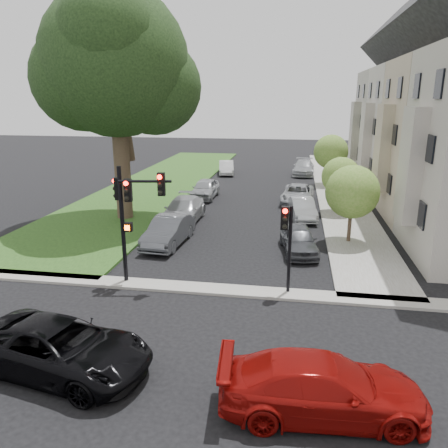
% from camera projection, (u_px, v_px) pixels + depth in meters
% --- Properties ---
extents(ground, '(140.00, 140.00, 0.00)m').
position_uv_depth(ground, '(202.00, 313.00, 16.10)').
color(ground, black).
rests_on(ground, ground).
extents(grass_strip, '(8.00, 44.00, 0.12)m').
position_uv_depth(grass_strip, '(161.00, 183.00, 40.22)').
color(grass_strip, '#1F3D16').
rests_on(grass_strip, ground).
extents(sidewalk_right, '(3.50, 44.00, 0.12)m').
position_uv_depth(sidewalk_right, '(336.00, 188.00, 37.77)').
color(sidewalk_right, gray).
rests_on(sidewalk_right, ground).
extents(sidewalk_cross, '(60.00, 1.00, 0.12)m').
position_uv_depth(sidewalk_cross, '(212.00, 289.00, 17.98)').
color(sidewalk_cross, gray).
rests_on(sidewalk_cross, ground).
extents(house_c, '(7.70, 7.55, 15.97)m').
position_uv_depth(house_c, '(419.00, 107.00, 34.01)').
color(house_c, '#A89C8E').
rests_on(house_c, ground).
extents(house_d, '(7.70, 7.55, 15.97)m').
position_uv_depth(house_d, '(398.00, 105.00, 41.11)').
color(house_d, gray).
rests_on(house_d, ground).
extents(eucalyptus, '(9.94, 9.02, 14.07)m').
position_uv_depth(eucalyptus, '(114.00, 63.00, 25.94)').
color(eucalyptus, '#342B1D').
rests_on(eucalyptus, ground).
extents(small_tree_a, '(2.84, 2.84, 4.26)m').
position_uv_depth(small_tree_a, '(352.00, 192.00, 23.11)').
color(small_tree_a, '#342B1D').
rests_on(small_tree_a, ground).
extents(small_tree_b, '(2.57, 2.57, 3.86)m').
position_uv_depth(small_tree_b, '(341.00, 176.00, 29.22)').
color(small_tree_b, '#342B1D').
rests_on(small_tree_b, ground).
extents(small_tree_c, '(3.02, 3.02, 4.53)m').
position_uv_depth(small_tree_c, '(331.00, 152.00, 38.51)').
color(small_tree_c, '#342B1D').
rests_on(small_tree_c, ground).
extents(traffic_signal_main, '(2.46, 0.65, 5.03)m').
position_uv_depth(traffic_signal_main, '(131.00, 204.00, 17.78)').
color(traffic_signal_main, black).
rests_on(traffic_signal_main, ground).
extents(traffic_signal_secondary, '(0.47, 0.38, 3.67)m').
position_uv_depth(traffic_signal_secondary, '(287.00, 234.00, 17.00)').
color(traffic_signal_secondary, black).
rests_on(traffic_signal_secondary, ground).
extents(car_cross_near, '(5.79, 3.45, 1.51)m').
position_uv_depth(car_cross_near, '(60.00, 348.00, 12.53)').
color(car_cross_near, black).
rests_on(car_cross_near, ground).
extents(car_cross_far, '(5.36, 2.56, 1.51)m').
position_uv_depth(car_cross_far, '(323.00, 387.00, 10.85)').
color(car_cross_far, maroon).
rests_on(car_cross_far, ground).
extents(car_parked_0, '(2.23, 4.26, 1.38)m').
position_uv_depth(car_parked_0, '(299.00, 239.00, 22.24)').
color(car_parked_0, '#3F4247').
rests_on(car_parked_0, ground).
extents(car_parked_1, '(1.97, 4.23, 1.34)m').
position_uv_depth(car_parked_1, '(302.00, 209.00, 28.43)').
color(car_parked_1, '#999BA0').
rests_on(car_parked_1, ground).
extents(car_parked_2, '(2.65, 5.04, 1.35)m').
position_uv_depth(car_parked_2, '(298.00, 194.00, 32.73)').
color(car_parked_2, '#999BA0').
rests_on(car_parked_2, ground).
extents(car_parked_4, '(2.30, 5.23, 1.49)m').
position_uv_depth(car_parked_4, '(304.00, 167.00, 44.57)').
color(car_parked_4, '#999BA0').
rests_on(car_parked_4, ground).
extents(car_parked_5, '(1.94, 4.72, 1.52)m').
position_uv_depth(car_parked_5, '(169.00, 231.00, 23.39)').
color(car_parked_5, '#3F4247').
rests_on(car_parked_5, ground).
extents(car_parked_6, '(2.15, 5.28, 1.53)m').
position_uv_depth(car_parked_6, '(183.00, 210.00, 27.65)').
color(car_parked_6, '#999BA0').
rests_on(car_parked_6, ground).
extents(car_parked_7, '(1.84, 4.42, 1.50)m').
position_uv_depth(car_parked_7, '(205.00, 189.00, 34.27)').
color(car_parked_7, '#999BA0').
rests_on(car_parked_7, ground).
extents(car_parked_9, '(2.10, 4.32, 1.36)m').
position_uv_depth(car_parked_9, '(226.00, 168.00, 44.94)').
color(car_parked_9, silver).
rests_on(car_parked_9, ground).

